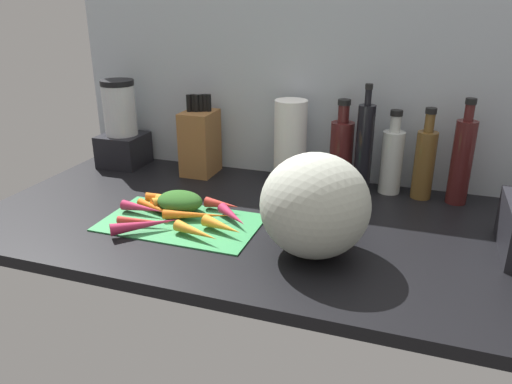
{
  "coord_description": "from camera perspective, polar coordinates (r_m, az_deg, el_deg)",
  "views": [
    {
      "loc": [
        30.62,
        -117.4,
        56.45
      ],
      "look_at": [
        -5.5,
        -12.28,
        12.46
      ],
      "focal_mm": 34.86,
      "sensor_mm": 36.0,
      "label": 1
    }
  ],
  "objects": [
    {
      "name": "carrot_10",
      "position": [
        1.43,
        -9.21,
        -0.79
      ],
      "size": [
        11.43,
        13.13,
        3.39
      ],
      "primitive_type": "cone",
      "rotation": [
        0.0,
        1.57,
        0.9
      ],
      "color": "orange",
      "rests_on": "cutting_board"
    },
    {
      "name": "blender_appliance",
      "position": [
        1.81,
        -15.16,
        6.95
      ],
      "size": [
        14.76,
        14.76,
        30.08
      ],
      "color": "black",
      "rests_on": "ground_plane"
    },
    {
      "name": "bottle_3",
      "position": [
        1.54,
        18.77,
        3.27
      ],
      "size": [
        6.0,
        6.0,
        27.11
      ],
      "color": "brown",
      "rests_on": "ground_plane"
    },
    {
      "name": "carrot_1",
      "position": [
        1.38,
        -3.97,
        -1.51
      ],
      "size": [
        10.22,
        3.47,
        3.0
      ],
      "primitive_type": "cone",
      "rotation": [
        0.0,
        1.57,
        -0.05
      ],
      "color": "red",
      "rests_on": "cutting_board"
    },
    {
      "name": "carrot_4",
      "position": [
        1.45,
        -9.97,
        -0.66
      ],
      "size": [
        13.68,
        6.58,
        2.8
      ],
      "primitive_type": "cone",
      "rotation": [
        0.0,
        1.57,
        0.29
      ],
      "color": "orange",
      "rests_on": "cutting_board"
    },
    {
      "name": "carrot_11",
      "position": [
        1.33,
        -12.75,
        -3.3
      ],
      "size": [
        14.19,
        4.82,
        2.09
      ],
      "primitive_type": "cone",
      "rotation": [
        0.0,
        1.57,
        0.2
      ],
      "color": "red",
      "rests_on": "cutting_board"
    },
    {
      "name": "bottle_4",
      "position": [
        1.53,
        22.54,
        3.39
      ],
      "size": [
        5.95,
        5.95,
        30.6
      ],
      "color": "#471919",
      "rests_on": "ground_plane"
    },
    {
      "name": "paper_towel_roll",
      "position": [
        1.58,
        3.95,
        5.71
      ],
      "size": [
        10.28,
        10.28,
        26.74
      ],
      "primitive_type": "cylinder",
      "color": "white",
      "rests_on": "ground_plane"
    },
    {
      "name": "carrot_12",
      "position": [
        1.39,
        -11.01,
        -2.02
      ],
      "size": [
        16.93,
        8.38,
        2.15
      ],
      "primitive_type": "cone",
      "rotation": [
        0.0,
        1.57,
        -0.38
      ],
      "color": "orange",
      "rests_on": "cutting_board"
    },
    {
      "name": "bottle_1",
      "position": [
        1.52,
        12.29,
        4.91
      ],
      "size": [
        5.11,
        5.11,
        33.23
      ],
      "color": "black",
      "rests_on": "ground_plane"
    },
    {
      "name": "carrot_6",
      "position": [
        1.41,
        -9.03,
        -1.11
      ],
      "size": [
        12.62,
        5.0,
        3.48
      ],
      "primitive_type": "cone",
      "rotation": [
        0.0,
        1.57,
        0.13
      ],
      "color": "orange",
      "rests_on": "cutting_board"
    },
    {
      "name": "carrot_7",
      "position": [
        1.26,
        -3.9,
        -3.94
      ],
      "size": [
        12.23,
        6.86,
        3.15
      ],
      "primitive_type": "cone",
      "rotation": [
        0.0,
        1.57,
        -0.33
      ],
      "color": "orange",
      "rests_on": "cutting_board"
    },
    {
      "name": "knife_block",
      "position": [
        1.68,
        -6.44,
        5.77
      ],
      "size": [
        10.13,
        13.04,
        26.77
      ],
      "color": "brown",
      "rests_on": "ground_plane"
    },
    {
      "name": "carrot_8",
      "position": [
        1.24,
        -6.86,
        -4.58
      ],
      "size": [
        13.46,
        6.76,
        2.98
      ],
      "primitive_type": "cone",
      "rotation": [
        0.0,
        1.57,
        -0.3
      ],
      "color": "orange",
      "rests_on": "cutting_board"
    },
    {
      "name": "wall_back",
      "position": [
        1.61,
        7.92,
        11.94
      ],
      "size": [
        170.0,
        3.0,
        60.0
      ],
      "primitive_type": "cube",
      "color": "#ADB7C1",
      "rests_on": "ground_plane"
    },
    {
      "name": "carrot_2",
      "position": [
        1.44,
        -9.04,
        -0.88
      ],
      "size": [
        12.36,
        9.98,
        2.63
      ],
      "primitive_type": "cone",
      "rotation": [
        0.0,
        1.57,
        0.63
      ],
      "color": "orange",
      "rests_on": "cutting_board"
    },
    {
      "name": "carrot_5",
      "position": [
        1.32,
        -2.69,
        -2.75
      ],
      "size": [
        11.32,
        10.28,
        2.92
      ],
      "primitive_type": "cone",
      "rotation": [
        0.0,
        1.57,
        -0.71
      ],
      "color": "#B2264C",
      "rests_on": "cutting_board"
    },
    {
      "name": "carrot_greens_pile",
      "position": [
        1.39,
        -8.73,
        -1.06
      ],
      "size": [
        12.95,
        9.96,
        5.48
      ],
      "primitive_type": "ellipsoid",
      "color": "#2D6023",
      "rests_on": "cutting_board"
    },
    {
      "name": "cutting_board",
      "position": [
        1.34,
        -8.61,
        -3.42
      ],
      "size": [
        41.47,
        24.2,
        0.8
      ],
      "primitive_type": "cube",
      "color": "#338C4C",
      "rests_on": "ground_plane"
    },
    {
      "name": "carrot_3",
      "position": [
        1.4,
        -12.91,
        -1.82
      ],
      "size": [
        12.74,
        3.48,
        2.87
      ],
      "primitive_type": "cone",
      "rotation": [
        0.0,
        1.57,
        -0.05
      ],
      "color": "#B2264C",
      "rests_on": "cutting_board"
    },
    {
      "name": "carrot_9",
      "position": [
        1.33,
        -6.88,
        -2.65
      ],
      "size": [
        17.8,
        7.38,
        2.61
      ],
      "primitive_type": "cone",
      "rotation": [
        0.0,
        1.57,
        0.28
      ],
      "color": "orange",
      "rests_on": "cutting_board"
    },
    {
      "name": "bottle_2",
      "position": [
        1.56,
        15.32,
        3.63
      ],
      "size": [
        6.61,
        6.61,
        25.53
      ],
      "color": "silver",
      "rests_on": "ground_plane"
    },
    {
      "name": "carrot_0",
      "position": [
        1.29,
        -12.63,
        -3.68
      ],
      "size": [
        15.09,
        13.44,
        3.13
      ],
      "primitive_type": "cone",
      "rotation": [
        0.0,
        1.57,
        0.7
      ],
      "color": "#B2264C",
      "rests_on": "cutting_board"
    },
    {
      "name": "ground_plane",
      "position": [
        1.34,
        3.93,
        -4.0
      ],
      "size": [
        170.0,
        80.0,
        3.0
      ],
      "primitive_type": "cube",
      "color": "black"
    },
    {
      "name": "winter_squash",
      "position": [
        1.13,
        6.77,
        -1.55
      ],
      "size": [
        25.23,
        24.91,
        24.28
      ],
      "primitive_type": "ellipsoid",
      "color": "#B2B7A8",
      "rests_on": "ground_plane"
    },
    {
      "name": "bottle_0",
      "position": [
        1.56,
        9.75,
        4.52
      ],
      "size": [
        7.15,
        7.15,
        27.84
      ],
      "color": "#471919",
      "rests_on": "ground_plane"
    }
  ]
}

